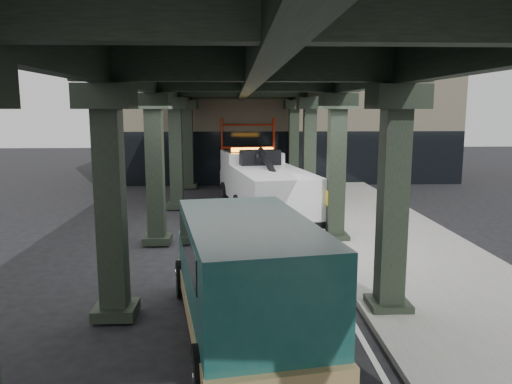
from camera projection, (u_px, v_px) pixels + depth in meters
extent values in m
plane|color=black|center=(262.00, 261.00, 14.96)|extent=(90.00, 90.00, 0.00)
cube|color=gray|center=(389.00, 239.00, 17.12)|extent=(5.00, 40.00, 0.15)
cube|color=silver|center=(308.00, 242.00, 17.01)|extent=(0.12, 38.00, 0.01)
cube|color=black|center=(393.00, 203.00, 10.73)|extent=(0.55, 0.55, 5.00)
cube|color=black|center=(398.00, 97.00, 10.36)|extent=(1.10, 1.10, 0.50)
cube|color=black|center=(388.00, 305.00, 11.11)|extent=(0.90, 0.90, 0.24)
cube|color=black|center=(336.00, 170.00, 16.64)|extent=(0.55, 0.55, 5.00)
cube|color=black|center=(338.00, 101.00, 16.27)|extent=(1.10, 1.10, 0.50)
cube|color=black|center=(334.00, 237.00, 17.02)|extent=(0.90, 0.90, 0.24)
cube|color=black|center=(309.00, 154.00, 22.55)|extent=(0.55, 0.55, 5.00)
cube|color=black|center=(310.00, 103.00, 22.18)|extent=(1.10, 1.10, 0.50)
cube|color=black|center=(308.00, 204.00, 22.93)|extent=(0.90, 0.90, 0.24)
cube|color=black|center=(294.00, 144.00, 28.46)|extent=(0.55, 0.55, 5.00)
cube|color=black|center=(294.00, 105.00, 28.09)|extent=(1.10, 1.10, 0.50)
cube|color=black|center=(293.00, 185.00, 28.84)|extent=(0.90, 0.90, 0.24)
cube|color=black|center=(111.00, 205.00, 10.46)|extent=(0.55, 0.55, 5.00)
cube|color=black|center=(106.00, 97.00, 10.09)|extent=(1.10, 1.10, 0.50)
cube|color=black|center=(116.00, 310.00, 10.85)|extent=(0.90, 0.90, 0.24)
cube|color=black|center=(155.00, 171.00, 16.38)|extent=(0.55, 0.55, 5.00)
cube|color=black|center=(153.00, 101.00, 16.01)|extent=(1.10, 1.10, 0.50)
cube|color=black|center=(158.00, 239.00, 16.76)|extent=(0.90, 0.90, 0.24)
cube|color=black|center=(176.00, 154.00, 22.29)|extent=(0.55, 0.55, 5.00)
cube|color=black|center=(175.00, 103.00, 21.92)|extent=(1.10, 1.10, 0.50)
cube|color=black|center=(177.00, 205.00, 22.67)|extent=(0.90, 0.90, 0.24)
cube|color=black|center=(188.00, 145.00, 28.20)|extent=(0.55, 0.55, 5.00)
cube|color=black|center=(187.00, 104.00, 27.83)|extent=(1.10, 1.10, 0.50)
cube|color=black|center=(189.00, 185.00, 28.58)|extent=(0.90, 0.90, 0.24)
cube|color=black|center=(339.00, 76.00, 16.14)|extent=(0.35, 32.00, 1.10)
cube|color=black|center=(152.00, 76.00, 15.87)|extent=(0.35, 32.00, 1.10)
cube|color=black|center=(246.00, 76.00, 16.01)|extent=(0.35, 32.00, 1.10)
cube|color=black|center=(246.00, 53.00, 15.89)|extent=(7.40, 32.00, 0.30)
cube|color=#C6B793|center=(275.00, 116.00, 34.10)|extent=(22.00, 10.00, 8.00)
cylinder|color=#B2250E|center=(222.00, 152.00, 29.25)|extent=(0.08, 0.08, 4.00)
cylinder|color=#B2250E|center=(222.00, 153.00, 28.47)|extent=(0.08, 0.08, 4.00)
cylinder|color=#B2250E|center=(273.00, 152.00, 29.38)|extent=(0.08, 0.08, 4.00)
cylinder|color=#B2250E|center=(274.00, 153.00, 28.60)|extent=(0.08, 0.08, 4.00)
cylinder|color=#B2250E|center=(248.00, 169.00, 29.48)|extent=(3.00, 0.08, 0.08)
cylinder|color=#B2250E|center=(248.00, 147.00, 29.27)|extent=(3.00, 0.08, 0.08)
cylinder|color=#B2250E|center=(248.00, 125.00, 29.06)|extent=(3.00, 0.08, 0.08)
cube|color=black|center=(265.00, 202.00, 20.49)|extent=(2.41, 7.97, 0.26)
cube|color=white|center=(251.00, 172.00, 22.94)|extent=(2.88, 2.92, 1.90)
cube|color=white|center=(247.00, 180.00, 24.09)|extent=(2.57, 1.16, 0.95)
cube|color=black|center=(250.00, 160.00, 23.10)|extent=(2.52, 1.75, 0.90)
cube|color=white|center=(272.00, 190.00, 19.21)|extent=(3.40, 5.63, 1.48)
cube|color=orange|center=(252.00, 150.00, 22.56)|extent=(1.92, 0.62, 0.17)
cube|color=black|center=(260.00, 157.00, 21.07)|extent=(1.77, 0.91, 0.63)
cylinder|color=black|center=(271.00, 169.00, 19.29)|extent=(0.89, 3.68, 1.41)
cube|color=black|center=(292.00, 233.00, 16.80)|extent=(0.57, 1.51, 0.19)
cube|color=black|center=(298.00, 240.00, 16.10)|extent=(1.71, 0.55, 0.19)
cylinder|color=black|center=(226.00, 194.00, 23.17)|extent=(0.56, 1.21, 1.16)
cylinder|color=silver|center=(226.00, 194.00, 23.17)|extent=(0.52, 0.70, 0.64)
cylinder|color=black|center=(274.00, 193.00, 23.66)|extent=(0.56, 1.21, 1.16)
cylinder|color=silver|center=(274.00, 193.00, 23.66)|extent=(0.52, 0.70, 0.64)
cylinder|color=black|center=(239.00, 209.00, 19.82)|extent=(0.56, 1.21, 1.16)
cylinder|color=silver|center=(239.00, 209.00, 19.82)|extent=(0.52, 0.70, 0.64)
cylinder|color=black|center=(295.00, 206.00, 20.31)|extent=(0.56, 1.21, 1.16)
cylinder|color=silver|center=(295.00, 206.00, 20.31)|extent=(0.52, 0.70, 0.64)
cylinder|color=black|center=(246.00, 216.00, 18.50)|extent=(0.56, 1.21, 1.16)
cylinder|color=silver|center=(246.00, 216.00, 18.50)|extent=(0.52, 0.70, 0.64)
cylinder|color=black|center=(306.00, 213.00, 18.99)|extent=(0.56, 1.21, 1.16)
cylinder|color=silver|center=(306.00, 213.00, 18.99)|extent=(0.52, 0.70, 0.64)
cube|color=#12413D|center=(225.00, 253.00, 12.25)|extent=(2.34, 1.52, 0.96)
cube|color=#12413D|center=(249.00, 274.00, 9.36)|extent=(3.00, 5.09, 2.07)
cube|color=#98804D|center=(245.00, 308.00, 9.91)|extent=(3.24, 6.25, 0.37)
cube|color=black|center=(228.00, 223.00, 11.70)|extent=(2.12, 0.80, 0.89)
cube|color=black|center=(245.00, 242.00, 9.58)|extent=(2.87, 4.15, 0.58)
cube|color=silver|center=(222.00, 263.00, 12.87)|extent=(2.12, 0.48, 0.32)
cylinder|color=black|center=(183.00, 278.00, 12.07)|extent=(0.44, 0.93, 0.89)
cylinder|color=silver|center=(183.00, 278.00, 12.07)|extent=(0.42, 0.54, 0.49)
cylinder|color=black|center=(268.00, 272.00, 12.52)|extent=(0.44, 0.93, 0.89)
cylinder|color=silver|center=(268.00, 272.00, 12.52)|extent=(0.42, 0.54, 0.49)
cylinder|color=black|center=(202.00, 372.00, 7.77)|extent=(0.44, 0.93, 0.89)
cylinder|color=silver|center=(202.00, 372.00, 7.77)|extent=(0.42, 0.54, 0.49)
cylinder|color=black|center=(331.00, 358.00, 8.21)|extent=(0.44, 0.93, 0.89)
cylinder|color=silver|center=(331.00, 358.00, 8.21)|extent=(0.42, 0.54, 0.49)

